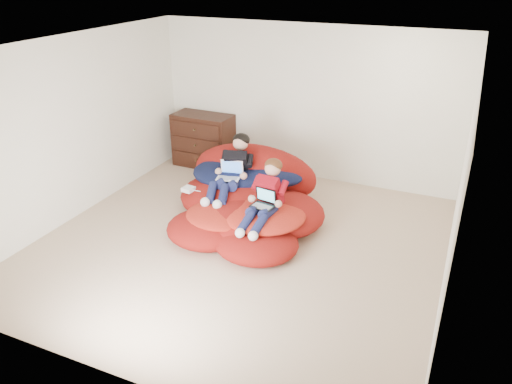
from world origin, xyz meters
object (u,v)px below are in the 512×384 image
younger_boy (266,194)px  laptop_white (230,173)px  beanbag_pile (247,199)px  dresser (203,140)px  laptop_black (264,201)px  older_boy (233,167)px

younger_boy → laptop_white: younger_boy is taller
beanbag_pile → younger_boy: (0.47, -0.45, 0.36)m
younger_boy → laptop_white: (-0.73, 0.45, -0.01)m
dresser → laptop_black: 2.83m
older_boy → younger_boy: older_boy is taller
beanbag_pile → laptop_white: bearing=180.0°
dresser → laptop_white: size_ratio=2.91×
older_boy → laptop_white: older_boy is taller
dresser → beanbag_pile: dresser is taller
laptop_white → older_boy: bearing=90.0°
beanbag_pile → laptop_white: beanbag_pile is taller
dresser → older_boy: older_boy is taller
younger_boy → laptop_black: (0.00, -0.06, -0.08)m
older_boy → laptop_black: 0.95m
laptop_white → laptop_black: laptop_white is taller
laptop_black → beanbag_pile: bearing=133.2°
older_boy → laptop_black: size_ratio=3.56×
older_boy → laptop_white: bearing=-90.0°
dresser → older_boy: 1.91m
laptop_black → dresser: bearing=135.1°
dresser → laptop_white: (1.27, -1.49, 0.17)m
dresser → younger_boy: size_ratio=1.02×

